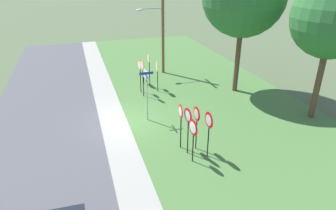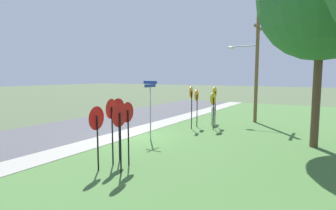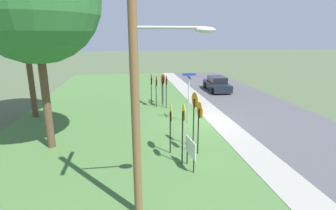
{
  "view_description": "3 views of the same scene",
  "coord_description": "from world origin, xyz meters",
  "px_view_note": "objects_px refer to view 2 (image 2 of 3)",
  "views": [
    {
      "loc": [
        15.81,
        -2.41,
        8.52
      ],
      "look_at": [
        0.99,
        2.25,
        1.27
      ],
      "focal_mm": 31.83,
      "sensor_mm": 36.0,
      "label": 1
    },
    {
      "loc": [
        11.65,
        9.04,
        3.34
      ],
      "look_at": [
        -0.45,
        1.94,
        1.84
      ],
      "focal_mm": 29.07,
      "sensor_mm": 36.0,
      "label": 2
    },
    {
      "loc": [
        -15.1,
        4.84,
        5.27
      ],
      "look_at": [
        0.21,
        2.49,
        1.16
      ],
      "focal_mm": 28.11,
      "sensor_mm": 36.0,
      "label": 3
    }
  ],
  "objects_px": {
    "yield_sign_near_left": "(127,118)",
    "stop_sign_far_center": "(213,102)",
    "notice_board": "(214,113)",
    "yield_sign_far_right": "(119,121)",
    "stop_sign_near_left": "(215,98)",
    "stop_sign_near_right": "(197,100)",
    "yield_sign_near_right": "(96,123)",
    "stop_sign_far_left": "(191,98)",
    "yield_sign_center": "(118,114)",
    "street_name_post": "(150,105)",
    "yield_sign_far_left": "(111,116)",
    "utility_pole": "(254,64)"
  },
  "relations": [
    {
      "from": "stop_sign_near_left",
      "to": "yield_sign_center",
      "type": "bearing_deg",
      "value": -2.34
    },
    {
      "from": "stop_sign_near_left",
      "to": "stop_sign_far_left",
      "type": "xyz_separation_m",
      "value": [
        1.71,
        -0.9,
        0.08
      ]
    },
    {
      "from": "stop_sign_far_center",
      "to": "yield_sign_far_right",
      "type": "bearing_deg",
      "value": 4.44
    },
    {
      "from": "yield_sign_far_left",
      "to": "notice_board",
      "type": "height_order",
      "value": "yield_sign_far_left"
    },
    {
      "from": "stop_sign_near_right",
      "to": "notice_board",
      "type": "xyz_separation_m",
      "value": [
        -1.28,
        0.68,
        -0.93
      ]
    },
    {
      "from": "notice_board",
      "to": "yield_sign_far_left",
      "type": "bearing_deg",
      "value": -8.07
    },
    {
      "from": "yield_sign_far_right",
      "to": "stop_sign_near_right",
      "type": "bearing_deg",
      "value": -175.27
    },
    {
      "from": "stop_sign_far_center",
      "to": "street_name_post",
      "type": "bearing_deg",
      "value": -18.83
    },
    {
      "from": "yield_sign_far_left",
      "to": "notice_board",
      "type": "distance_m",
      "value": 9.88
    },
    {
      "from": "stop_sign_near_right",
      "to": "yield_sign_near_right",
      "type": "xyz_separation_m",
      "value": [
        9.27,
        0.41,
        -0.08
      ]
    },
    {
      "from": "yield_sign_near_right",
      "to": "yield_sign_far_right",
      "type": "xyz_separation_m",
      "value": [
        -0.2,
        0.86,
        0.1
      ]
    },
    {
      "from": "yield_sign_near_left",
      "to": "utility_pole",
      "type": "bearing_deg",
      "value": 169.12
    },
    {
      "from": "stop_sign_far_center",
      "to": "stop_sign_near_left",
      "type": "bearing_deg",
      "value": -160.16
    },
    {
      "from": "stop_sign_near_left",
      "to": "stop_sign_far_left",
      "type": "distance_m",
      "value": 1.93
    },
    {
      "from": "notice_board",
      "to": "yield_sign_near_left",
      "type": "bearing_deg",
      "value": -4.82
    },
    {
      "from": "stop_sign_near_left",
      "to": "stop_sign_far_center",
      "type": "bearing_deg",
      "value": 17.48
    },
    {
      "from": "stop_sign_near_right",
      "to": "stop_sign_far_left",
      "type": "bearing_deg",
      "value": -4.1
    },
    {
      "from": "street_name_post",
      "to": "notice_board",
      "type": "bearing_deg",
      "value": 168.8
    },
    {
      "from": "yield_sign_far_right",
      "to": "stop_sign_near_left",
      "type": "bearing_deg",
      "value": 178.85
    },
    {
      "from": "stop_sign_far_left",
      "to": "yield_sign_far_right",
      "type": "bearing_deg",
      "value": -0.66
    },
    {
      "from": "stop_sign_far_center",
      "to": "yield_sign_center",
      "type": "height_order",
      "value": "yield_sign_center"
    },
    {
      "from": "stop_sign_near_left",
      "to": "yield_sign_near_right",
      "type": "bearing_deg",
      "value": -1.04
    },
    {
      "from": "stop_sign_far_left",
      "to": "yield_sign_near_left",
      "type": "height_order",
      "value": "stop_sign_far_left"
    },
    {
      "from": "street_name_post",
      "to": "stop_sign_near_right",
      "type": "bearing_deg",
      "value": 173.79
    },
    {
      "from": "stop_sign_near_left",
      "to": "street_name_post",
      "type": "relative_size",
      "value": 0.85
    },
    {
      "from": "yield_sign_near_left",
      "to": "notice_board",
      "type": "xyz_separation_m",
      "value": [
        -9.57,
        -0.31,
        -0.92
      ]
    },
    {
      "from": "stop_sign_far_left",
      "to": "yield_sign_far_right",
      "type": "xyz_separation_m",
      "value": [
        8.24,
        1.27,
        -0.16
      ]
    },
    {
      "from": "stop_sign_far_center",
      "to": "yield_sign_far_right",
      "type": "distance_m",
      "value": 8.82
    },
    {
      "from": "stop_sign_far_center",
      "to": "notice_board",
      "type": "xyz_separation_m",
      "value": [
        -1.54,
        -0.54,
        -0.85
      ]
    },
    {
      "from": "stop_sign_near_right",
      "to": "stop_sign_far_center",
      "type": "relative_size",
      "value": 1.05
    },
    {
      "from": "stop_sign_near_right",
      "to": "yield_sign_center",
      "type": "height_order",
      "value": "yield_sign_center"
    },
    {
      "from": "stop_sign_far_center",
      "to": "yield_sign_far_left",
      "type": "height_order",
      "value": "yield_sign_far_left"
    },
    {
      "from": "stop_sign_far_center",
      "to": "utility_pole",
      "type": "relative_size",
      "value": 0.31
    },
    {
      "from": "stop_sign_far_left",
      "to": "street_name_post",
      "type": "height_order",
      "value": "street_name_post"
    },
    {
      "from": "stop_sign_near_right",
      "to": "notice_board",
      "type": "bearing_deg",
      "value": 147.22
    },
    {
      "from": "yield_sign_near_left",
      "to": "notice_board",
      "type": "bearing_deg",
      "value": 179.08
    },
    {
      "from": "yield_sign_near_left",
      "to": "stop_sign_far_center",
      "type": "bearing_deg",
      "value": 175.56
    },
    {
      "from": "stop_sign_near_right",
      "to": "yield_sign_near_left",
      "type": "xyz_separation_m",
      "value": [
        8.29,
        0.99,
        -0.0
      ]
    },
    {
      "from": "yield_sign_far_right",
      "to": "yield_sign_far_left",
      "type": "bearing_deg",
      "value": -125.86
    },
    {
      "from": "stop_sign_near_left",
      "to": "yield_sign_far_left",
      "type": "height_order",
      "value": "stop_sign_near_left"
    },
    {
      "from": "yield_sign_far_left",
      "to": "yield_sign_far_right",
      "type": "height_order",
      "value": "yield_sign_far_left"
    },
    {
      "from": "stop_sign_far_left",
      "to": "yield_sign_near_right",
      "type": "relative_size",
      "value": 1.18
    },
    {
      "from": "yield_sign_near_right",
      "to": "notice_board",
      "type": "bearing_deg",
      "value": 171.81
    },
    {
      "from": "stop_sign_far_center",
      "to": "notice_board",
      "type": "relative_size",
      "value": 1.85
    },
    {
      "from": "yield_sign_center",
      "to": "notice_board",
      "type": "bearing_deg",
      "value": 178.97
    },
    {
      "from": "stop_sign_far_left",
      "to": "yield_sign_center",
      "type": "xyz_separation_m",
      "value": [
        7.14,
        0.27,
        -0.13
      ]
    },
    {
      "from": "stop_sign_near_right",
      "to": "street_name_post",
      "type": "bearing_deg",
      "value": -11.99
    },
    {
      "from": "stop_sign_near_left",
      "to": "notice_board",
      "type": "relative_size",
      "value": 2.07
    },
    {
      "from": "stop_sign_far_center",
      "to": "yield_sign_far_left",
      "type": "bearing_deg",
      "value": -1.32
    },
    {
      "from": "stop_sign_far_left",
      "to": "yield_sign_far_right",
      "type": "relative_size",
      "value": 1.12
    }
  ]
}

